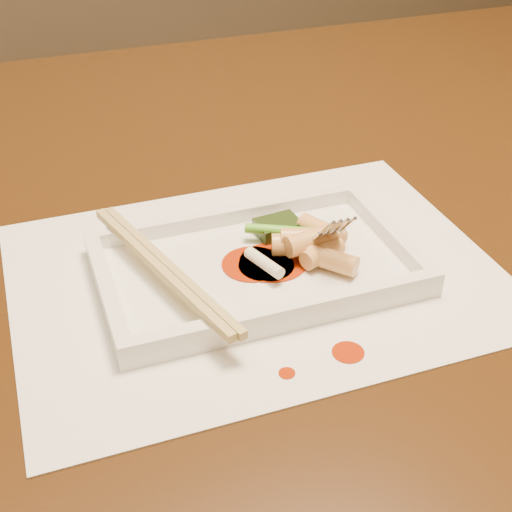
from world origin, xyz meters
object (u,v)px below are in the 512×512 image
object	(u,v)px
table	(225,261)
fork	(329,164)
placemat	(256,274)
chopstick_a	(158,268)
plate_base	(256,270)

from	to	relation	value
table	fork	xyz separation A→B (m)	(0.05, -0.15, 0.18)
table	placemat	xyz separation A→B (m)	(-0.02, -0.17, 0.10)
chopstick_a	fork	bearing A→B (deg)	6.75
plate_base	chopstick_a	size ratio (longest dim) A/B	1.25
table	plate_base	size ratio (longest dim) A/B	5.38
plate_base	fork	xyz separation A→B (m)	(0.07, 0.02, 0.08)
table	placemat	distance (m)	0.20
table	chopstick_a	distance (m)	0.24
chopstick_a	fork	distance (m)	0.16
placemat	fork	size ratio (longest dim) A/B	2.86
fork	placemat	bearing A→B (deg)	-165.58
table	plate_base	distance (m)	0.20
placemat	plate_base	bearing A→B (deg)	0.00
plate_base	chopstick_a	distance (m)	0.08
table	chopstick_a	xyz separation A→B (m)	(-0.11, -0.17, 0.13)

